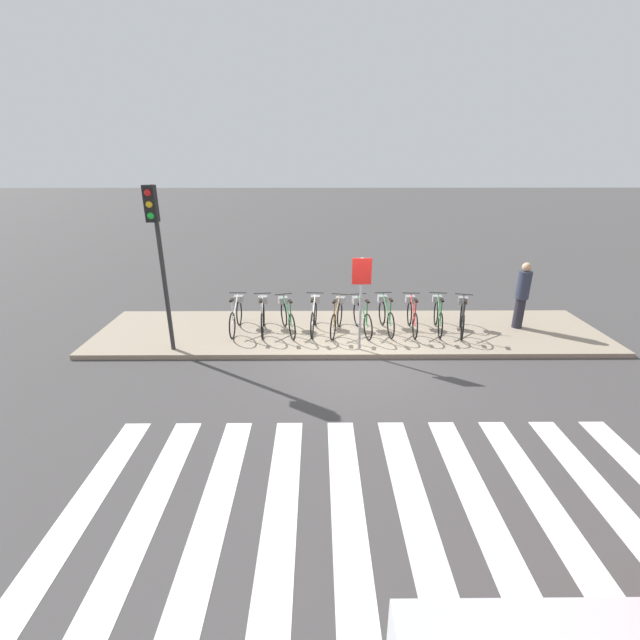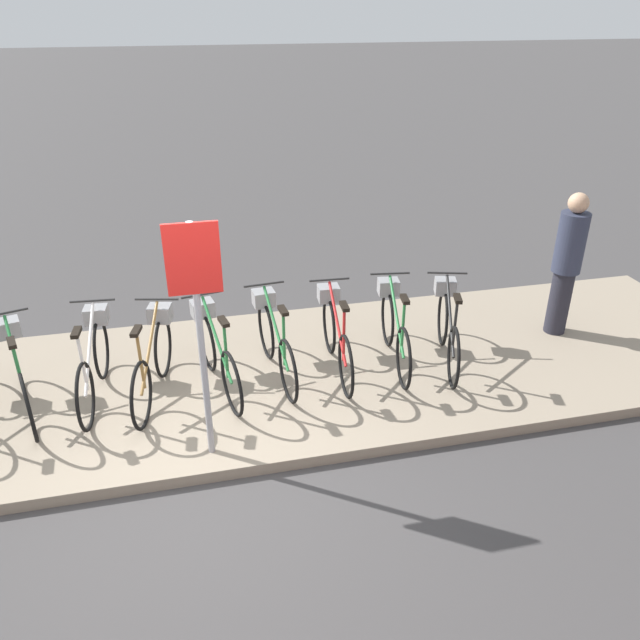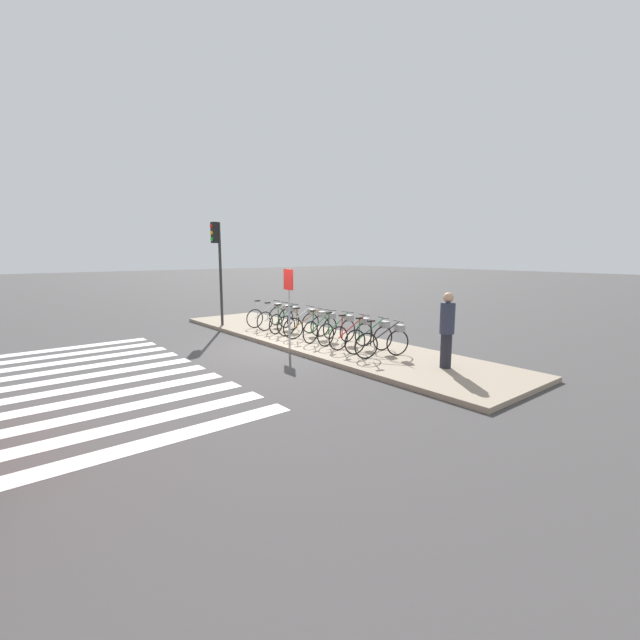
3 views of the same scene
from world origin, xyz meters
The scene contains 16 objects.
ground_plane centered at (0.00, 0.00, 0.00)m, with size 120.00×120.00×0.00m, color #423F3F.
sidewalk centered at (0.00, 1.52, 0.06)m, with size 13.29×3.05×0.12m.
road_crosswalk centered at (0.00, -6.57, 0.00)m, with size 8.55×8.00×0.01m.
parked_bicycle_0 centered at (-2.99, 1.55, 0.56)m, with size 0.46×1.63×1.00m.
parked_bicycle_1 centered at (-2.29, 1.50, 0.56)m, with size 0.46×1.62×1.00m.
parked_bicycle_2 centered at (-1.65, 1.43, 0.56)m, with size 0.61×1.57×1.00m.
parked_bicycle_3 centered at (-0.94, 1.53, 0.56)m, with size 0.46×1.62×1.00m.
parked_bicycle_4 centered at (-0.33, 1.42, 0.56)m, with size 0.53×1.59×1.00m.
parked_bicycle_5 centered at (0.30, 1.43, 0.56)m, with size 0.50×1.60×1.00m.
parked_bicycle_6 centered at (0.95, 1.54, 0.56)m, with size 0.46×1.62×1.00m.
parked_bicycle_7 centered at (1.64, 1.49, 0.56)m, with size 0.46×1.62×1.00m.
parked_bicycle_8 centered at (2.34, 1.51, 0.56)m, with size 0.46×1.61×1.00m.
parked_bicycle_9 centered at (2.94, 1.39, 0.56)m, with size 0.60×1.57×1.00m.
pedestrian centered at (4.56, 1.70, 1.07)m, with size 0.34×0.34×1.79m.
traffic_light centered at (-4.32, 0.24, 2.83)m, with size 0.24×0.40×3.79m.
sign_post centered at (0.15, 0.29, 1.64)m, with size 0.44×0.07×2.23m.
Camera 3 is at (10.32, -6.81, 2.82)m, focal length 24.00 mm.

